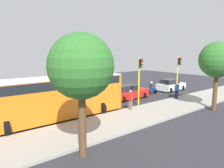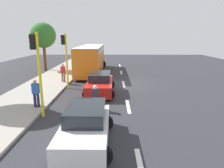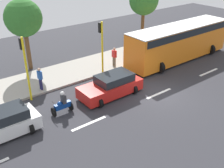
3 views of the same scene
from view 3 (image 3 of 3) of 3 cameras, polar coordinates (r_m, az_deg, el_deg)
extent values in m
cube|color=#2D2D33|center=(19.68, 9.90, -2.14)|extent=(40.00, 60.00, 0.10)
cube|color=#9E998E|center=(24.33, -2.10, 4.54)|extent=(4.00, 60.00, 0.15)
cube|color=white|center=(24.04, 19.80, 2.38)|extent=(0.20, 2.40, 0.01)
cube|color=white|center=(19.65, 9.92, -2.00)|extent=(0.20, 2.40, 0.01)
cube|color=white|center=(16.33, -4.87, -8.33)|extent=(0.20, 2.40, 0.01)
cube|color=red|center=(18.91, -0.37, -0.88)|extent=(1.88, 4.56, 0.80)
cube|color=#1E2328|center=(18.80, 0.51, 1.27)|extent=(1.58, 2.55, 0.56)
cylinder|color=black|center=(17.68, -2.63, -3.98)|extent=(0.64, 0.22, 0.64)
cylinder|color=black|center=(18.88, -5.53, -1.89)|extent=(0.64, 0.22, 0.64)
cylinder|color=black|center=(19.32, 4.68, -1.13)|extent=(0.64, 0.22, 0.64)
cylinder|color=black|center=(20.42, 1.59, 0.62)|extent=(0.64, 0.22, 0.64)
cube|color=white|center=(16.26, -22.30, -8.38)|extent=(1.81, 4.01, 0.80)
cube|color=#1E2328|center=(15.95, -21.65, -6.03)|extent=(1.52, 2.25, 0.56)
cylinder|color=black|center=(16.02, -16.80, -8.98)|extent=(0.64, 0.22, 0.64)
cylinder|color=black|center=(17.29, -18.81, -6.38)|extent=(0.64, 0.22, 0.64)
cube|color=orange|center=(25.50, 13.95, 8.61)|extent=(2.50, 11.00, 2.90)
cube|color=black|center=(25.18, 14.24, 10.97)|extent=(2.52, 10.56, 0.60)
cube|color=white|center=(25.08, 14.33, 11.78)|extent=(2.50, 11.00, 0.08)
cylinder|color=black|center=(22.70, 10.06, 3.55)|extent=(1.00, 0.30, 1.00)
cylinder|color=black|center=(24.10, 6.26, 5.25)|extent=(1.00, 0.30, 1.00)
cylinder|color=black|center=(28.02, 20.06, 6.93)|extent=(1.00, 0.30, 1.00)
cylinder|color=black|center=(29.16, 16.50, 8.24)|extent=(1.00, 0.30, 1.00)
cylinder|color=black|center=(17.12, -12.26, -5.87)|extent=(0.60, 0.10, 0.60)
cylinder|color=black|center=(17.56, -8.76, -4.62)|extent=(0.60, 0.10, 0.60)
cube|color=navy|center=(17.22, -10.41, -4.48)|extent=(0.28, 1.10, 0.36)
sphere|color=navy|center=(17.05, -11.05, -4.18)|extent=(0.32, 0.32, 0.32)
cylinder|color=black|center=(16.84, -12.16, -4.05)|extent=(0.55, 0.04, 0.04)
cube|color=#333338|center=(17.03, -10.24, -3.09)|extent=(0.36, 0.24, 0.60)
sphere|color=silver|center=(16.81, -10.50, -1.97)|extent=(0.26, 0.26, 0.26)
cylinder|color=#72604C|center=(23.15, 0.61, 4.67)|extent=(0.16, 0.16, 0.85)
cylinder|color=#72604C|center=(23.29, 0.31, 4.82)|extent=(0.16, 0.16, 0.85)
cube|color=red|center=(22.95, 0.47, 6.41)|extent=(0.40, 0.24, 0.60)
sphere|color=tan|center=(22.80, 0.47, 7.42)|extent=(0.22, 0.22, 0.22)
cylinder|color=#1E1E4C|center=(20.00, -14.71, -0.13)|extent=(0.16, 0.16, 0.85)
cylinder|color=#1E1E4C|center=(20.17, -14.94, 0.08)|extent=(0.16, 0.16, 0.85)
cube|color=#2659B2|center=(19.77, -15.07, 1.85)|extent=(0.40, 0.24, 0.60)
sphere|color=tan|center=(19.60, -15.22, 2.98)|extent=(0.22, 0.22, 0.22)
cylinder|color=yellow|center=(20.99, -2.06, 7.12)|extent=(0.14, 0.14, 4.50)
cube|color=black|center=(20.62, -2.51, 11.85)|extent=(0.24, 0.24, 0.76)
sphere|color=red|center=(20.66, -2.72, 12.56)|extent=(0.16, 0.16, 0.16)
sphere|color=#F2A50C|center=(20.72, -2.70, 11.92)|extent=(0.16, 0.16, 0.16)
sphere|color=green|center=(20.78, -2.69, 11.28)|extent=(0.16, 0.16, 0.16)
cylinder|color=yellow|center=(18.41, -17.59, 2.81)|extent=(0.14, 0.14, 4.50)
cube|color=black|center=(17.99, -18.63, 8.10)|extent=(0.24, 0.24, 0.76)
sphere|color=red|center=(18.03, -18.88, 8.91)|extent=(0.16, 0.16, 0.16)
sphere|color=#F2A50C|center=(18.10, -18.77, 8.19)|extent=(0.16, 0.16, 0.16)
sphere|color=green|center=(18.17, -18.65, 7.48)|extent=(0.16, 0.16, 0.16)
cylinder|color=brown|center=(30.17, 6.46, 12.10)|extent=(0.36, 0.36, 3.31)
sphere|color=#2D6B28|center=(29.57, 6.75, 17.21)|extent=(3.08, 3.08, 3.08)
cylinder|color=brown|center=(23.79, -17.35, 6.84)|extent=(0.36, 0.36, 3.32)
sphere|color=#2D6B28|center=(23.04, -18.30, 13.15)|extent=(3.01, 3.01, 3.01)
camera|label=1|loc=(38.69, 3.30, 20.70)|focal=33.03mm
camera|label=2|loc=(14.11, -53.22, -6.25)|focal=31.91mm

